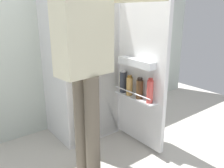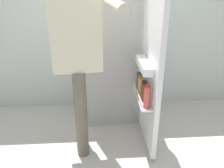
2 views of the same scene
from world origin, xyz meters
TOP-DOWN VIEW (x-y plane):
  - ground_plane at (0.00, 0.00)m, footprint 5.02×5.02m
  - kitchen_wall at (0.00, 0.87)m, footprint 4.40×0.10m
  - refrigerator at (0.03, 0.48)m, footprint 0.69×1.20m
  - person at (-0.33, -0.13)m, footprint 0.61×0.73m

SIDE VIEW (x-z plane):
  - ground_plane at x=0.00m, z-range 0.00..0.00m
  - refrigerator at x=0.03m, z-range 0.00..1.63m
  - person at x=-0.33m, z-range 0.19..1.97m
  - kitchen_wall at x=0.00m, z-range 0.00..2.46m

